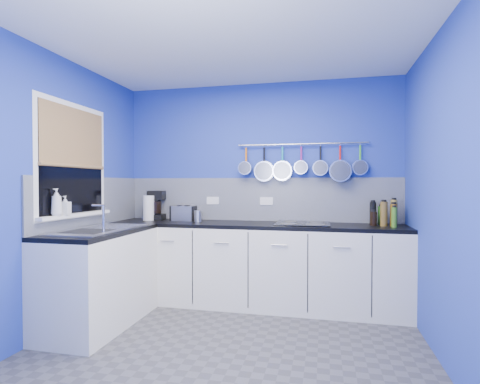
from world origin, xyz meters
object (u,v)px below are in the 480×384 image
at_px(canister, 198,216).
at_px(toaster, 183,213).
at_px(paper_towel, 149,208).
at_px(coffee_maker, 156,205).
at_px(hob, 303,224).
at_px(soap_bottle_a, 57,202).
at_px(soap_bottle_b, 65,205).

bearing_deg(canister, toaster, 159.76).
height_order(paper_towel, canister, paper_towel).
bearing_deg(toaster, coffee_maker, 176.54).
bearing_deg(paper_towel, hob, -0.56).
height_order(coffee_maker, canister, coffee_maker).
height_order(soap_bottle_a, toaster, soap_bottle_a).
bearing_deg(canister, coffee_maker, 168.67).
distance_m(coffee_maker, canister, 0.60).
height_order(paper_towel, coffee_maker, coffee_maker).
bearing_deg(toaster, paper_towel, -168.44).
bearing_deg(hob, coffee_maker, 176.05).
xyz_separation_m(soap_bottle_a, paper_towel, (0.26, 1.22, -0.12)).
xyz_separation_m(soap_bottle_b, coffee_maker, (0.31, 1.21, -0.06)).
relative_size(toaster, canister, 2.13).
distance_m(soap_bottle_a, soap_bottle_b, 0.12).
distance_m(soap_bottle_b, hob, 2.34).
height_order(toaster, hob, toaster).
distance_m(paper_towel, coffee_maker, 0.12).
relative_size(soap_bottle_a, toaster, 0.90).
bearing_deg(soap_bottle_b, hob, 27.86).
distance_m(soap_bottle_a, hob, 2.40).
xyz_separation_m(toaster, hob, (1.39, -0.08, -0.08)).
xyz_separation_m(soap_bottle_a, soap_bottle_b, (0.00, 0.11, -0.03)).
bearing_deg(soap_bottle_a, coffee_maker, 76.95).
bearing_deg(hob, toaster, 176.61).
bearing_deg(paper_towel, soap_bottle_a, -102.25).
bearing_deg(toaster, hob, -0.77).
height_order(soap_bottle_b, coffee_maker, coffee_maker).
relative_size(soap_bottle_a, coffee_maker, 0.69).
bearing_deg(coffee_maker, canister, -19.04).
relative_size(canister, hob, 0.22).
height_order(soap_bottle_a, canister, soap_bottle_a).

